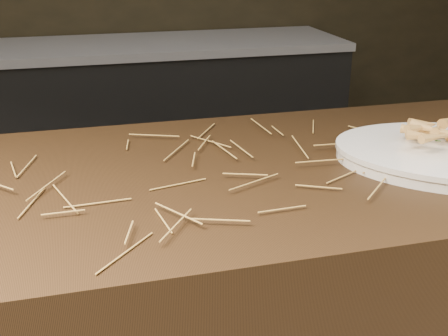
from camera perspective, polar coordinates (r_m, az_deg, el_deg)
The scene contains 2 objects.
back_counter at distance 3.05m, azimuth -5.65°, elevation 4.93°, with size 1.82×0.62×0.84m.
straw_bedding at distance 1.09m, azimuth -6.20°, elevation -0.46°, with size 1.40×0.60×0.02m, color #A37735, non-canonical shape.
Camera 1 is at (-0.14, -0.70, 1.33)m, focal length 45.00 mm.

